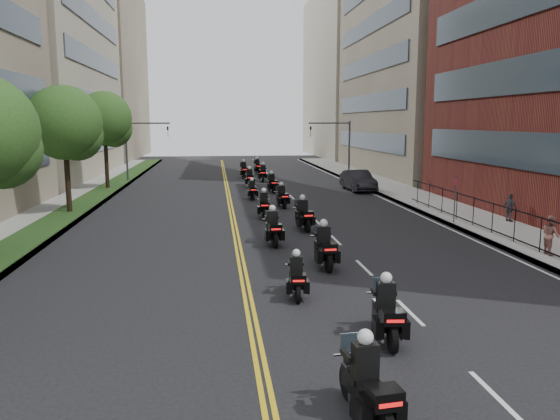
# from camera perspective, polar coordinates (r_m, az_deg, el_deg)

# --- Properties ---
(ground) EXTENTS (160.00, 160.00, 0.00)m
(ground) POSITION_cam_1_polar(r_m,az_deg,el_deg) (11.50, 6.53, -19.67)
(ground) COLOR black
(ground) RESTS_ON ground
(sidewalk_right) EXTENTS (4.00, 90.00, 0.15)m
(sidewalk_right) POSITION_cam_1_polar(r_m,az_deg,el_deg) (38.04, 15.54, 0.62)
(sidewalk_right) COLOR gray
(sidewalk_right) RESTS_ON ground
(sidewalk_left) EXTENTS (4.00, 90.00, 0.15)m
(sidewalk_left) POSITION_cam_1_polar(r_m,az_deg,el_deg) (36.50, -21.94, -0.07)
(sidewalk_left) COLOR gray
(sidewalk_left) RESTS_ON ground
(grass_strip) EXTENTS (2.00, 90.00, 0.04)m
(grass_strip) POSITION_cam_1_polar(r_m,az_deg,el_deg) (36.28, -20.73, 0.11)
(grass_strip) COLOR #163B15
(grass_strip) RESTS_ON sidewalk_left
(building_right_tan) EXTENTS (15.11, 28.00, 30.00)m
(building_right_tan) POSITION_cam_1_polar(r_m,az_deg,el_deg) (63.24, 16.26, 17.48)
(building_right_tan) COLOR #7B6B5A
(building_right_tan) RESTS_ON ground
(building_right_far) EXTENTS (15.00, 28.00, 26.00)m
(building_right_far) POSITION_cam_1_polar(r_m,az_deg,el_deg) (91.28, 8.67, 13.81)
(building_right_far) COLOR #A99F88
(building_right_far) RESTS_ON ground
(building_left_mid) EXTENTS (16.11, 28.00, 34.00)m
(building_left_mid) POSITION_cam_1_polar(r_m,az_deg,el_deg) (62.07, -26.57, 18.93)
(building_left_mid) COLOR #A99F88
(building_left_mid) RESTS_ON ground
(building_left_far) EXTENTS (16.00, 28.00, 26.00)m
(building_left_far) POSITION_cam_1_polar(r_m,az_deg,el_deg) (90.25, -19.86, 13.44)
(building_left_far) COLOR #7B6B5A
(building_left_far) RESTS_ON ground
(iron_fence) EXTENTS (0.05, 28.00, 1.50)m
(iron_fence) POSITION_cam_1_polar(r_m,az_deg,el_deg) (26.00, 24.41, -1.90)
(iron_fence) COLOR black
(iron_fence) RESTS_ON sidewalk_right
(street_trees) EXTENTS (4.40, 38.40, 7.98)m
(street_trees) POSITION_cam_1_polar(r_m,az_deg,el_deg) (29.68, -23.94, 7.65)
(street_trees) COLOR black
(street_trees) RESTS_ON ground
(traffic_signal_right) EXTENTS (4.09, 0.20, 5.60)m
(traffic_signal_right) POSITION_cam_1_polar(r_m,az_deg,el_deg) (53.18, 6.25, 7.19)
(traffic_signal_right) COLOR #3F3F44
(traffic_signal_right) RESTS_ON ground
(traffic_signal_left) EXTENTS (4.09, 0.20, 5.60)m
(traffic_signal_left) POSITION_cam_1_polar(r_m,az_deg,el_deg) (52.31, -14.73, 6.91)
(traffic_signal_left) COLOR #3F3F44
(traffic_signal_left) RESTS_ON ground
(motorcycle_0) EXTENTS (0.71, 2.41, 1.78)m
(motorcycle_0) POSITION_cam_1_polar(r_m,az_deg,el_deg) (10.68, 9.11, -17.87)
(motorcycle_0) COLOR black
(motorcycle_0) RESTS_ON ground
(motorcycle_1) EXTENTS (0.66, 2.39, 1.77)m
(motorcycle_1) POSITION_cam_1_polar(r_m,az_deg,el_deg) (14.39, 11.06, -10.64)
(motorcycle_1) COLOR black
(motorcycle_1) RESTS_ON ground
(motorcycle_2) EXTENTS (0.53, 2.07, 1.53)m
(motorcycle_2) POSITION_cam_1_polar(r_m,az_deg,el_deg) (17.56, 1.74, -7.13)
(motorcycle_2) COLOR black
(motorcycle_2) RESTS_ON ground
(motorcycle_3) EXTENTS (0.58, 2.52, 1.86)m
(motorcycle_3) POSITION_cam_1_polar(r_m,az_deg,el_deg) (21.03, 4.65, -4.03)
(motorcycle_3) COLOR black
(motorcycle_3) RESTS_ON ground
(motorcycle_4) EXTENTS (0.57, 2.45, 1.80)m
(motorcycle_4) POSITION_cam_1_polar(r_m,az_deg,el_deg) (24.81, -0.75, -2.00)
(motorcycle_4) COLOR black
(motorcycle_4) RESTS_ON ground
(motorcycle_5) EXTENTS (0.70, 2.48, 1.83)m
(motorcycle_5) POSITION_cam_1_polar(r_m,az_deg,el_deg) (28.18, 2.45, -0.64)
(motorcycle_5) COLOR black
(motorcycle_5) RESTS_ON ground
(motorcycle_6) EXTENTS (0.56, 2.34, 1.73)m
(motorcycle_6) POSITION_cam_1_polar(r_m,az_deg,el_deg) (31.75, -1.69, 0.41)
(motorcycle_6) COLOR black
(motorcycle_6) RESTS_ON ground
(motorcycle_7) EXTENTS (0.64, 2.24, 1.66)m
(motorcycle_7) POSITION_cam_1_polar(r_m,az_deg,el_deg) (35.58, 0.19, 1.33)
(motorcycle_7) COLOR black
(motorcycle_7) RESTS_ON ground
(motorcycle_8) EXTENTS (0.51, 2.11, 1.56)m
(motorcycle_8) POSITION_cam_1_polar(r_m,az_deg,el_deg) (39.41, -2.94, 2.03)
(motorcycle_8) COLOR black
(motorcycle_8) RESTS_ON ground
(motorcycle_9) EXTENTS (0.65, 2.32, 1.71)m
(motorcycle_9) POSITION_cam_1_polar(r_m,az_deg,el_deg) (43.16, -0.86, 2.75)
(motorcycle_9) COLOR black
(motorcycle_9) RESTS_ON ground
(motorcycle_10) EXTENTS (0.55, 2.39, 1.77)m
(motorcycle_10) POSITION_cam_1_polar(r_m,az_deg,el_deg) (46.93, -3.18, 3.29)
(motorcycle_10) COLOR black
(motorcycle_10) RESTS_ON ground
(motorcycle_11) EXTENTS (0.71, 2.47, 1.83)m
(motorcycle_11) POSITION_cam_1_polar(r_m,az_deg,el_deg) (51.02, -1.78, 3.80)
(motorcycle_11) COLOR black
(motorcycle_11) RESTS_ON ground
(motorcycle_12) EXTENTS (0.68, 2.54, 1.87)m
(motorcycle_12) POSITION_cam_1_polar(r_m,az_deg,el_deg) (54.27, -3.81, 4.13)
(motorcycle_12) COLOR black
(motorcycle_12) RESTS_ON ground
(motorcycle_13) EXTENTS (0.68, 2.49, 1.84)m
(motorcycle_13) POSITION_cam_1_polar(r_m,az_deg,el_deg) (58.44, -2.40, 4.49)
(motorcycle_13) COLOR black
(motorcycle_13) RESTS_ON ground
(parked_sedan) EXTENTS (1.99, 5.10, 1.66)m
(parked_sedan) POSITION_cam_1_polar(r_m,az_deg,el_deg) (44.64, 8.16, 3.07)
(parked_sedan) COLOR black
(parked_sedan) RESTS_ON ground
(pedestrian_b) EXTENTS (0.65, 0.82, 1.62)m
(pedestrian_b) POSITION_cam_1_polar(r_m,az_deg,el_deg) (24.95, 26.43, -2.35)
(pedestrian_b) COLOR #9A6054
(pedestrian_b) RESTS_ON sidewalk_right
(pedestrian_c) EXTENTS (0.59, 0.96, 1.52)m
(pedestrian_c) POSITION_cam_1_polar(r_m,az_deg,el_deg) (32.22, 22.88, 0.23)
(pedestrian_c) COLOR #47464F
(pedestrian_c) RESTS_ON sidewalk_right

